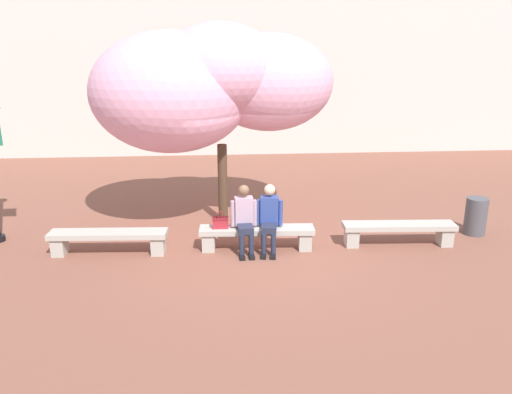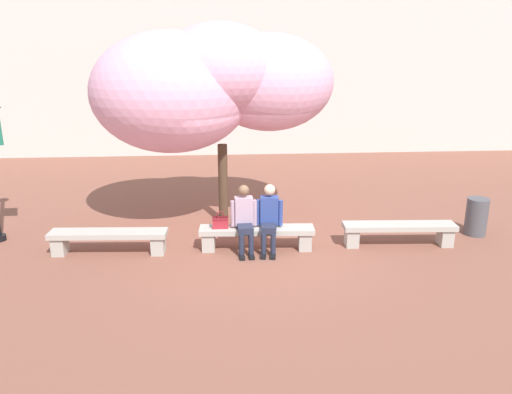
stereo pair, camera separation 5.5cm
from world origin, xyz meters
The scene contains 10 objects.
ground_plane centered at (0.00, 0.00, 0.00)m, with size 100.00×100.00×0.00m, color brown.
building_facade centered at (0.00, 10.74, 4.35)m, with size 28.00×4.00×8.71m, color beige.
stone_bench_west_end centered at (-2.81, 0.00, 0.31)m, with size 2.22×0.54×0.45m.
stone_bench_near_west centered at (0.00, 0.00, 0.31)m, with size 2.22×0.54×0.45m.
stone_bench_center centered at (2.81, 0.00, 0.31)m, with size 2.22×0.54×0.45m.
person_seated_left centered at (-0.24, -0.05, 0.70)m, with size 0.51×0.70×1.29m.
person_seated_right centered at (0.23, -0.05, 0.70)m, with size 0.51×0.72×1.29m.
handbag centered at (-0.69, 0.02, 0.58)m, with size 0.30×0.15×0.34m.
cherry_tree_main centered at (-0.84, 1.56, 3.03)m, with size 5.01×3.12×4.26m.
trash_bin centered at (4.61, 0.47, 0.39)m, with size 0.44×0.44×0.78m, color #4C4C51.
Camera 2 is at (-0.66, -8.94, 3.81)m, focal length 35.00 mm.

